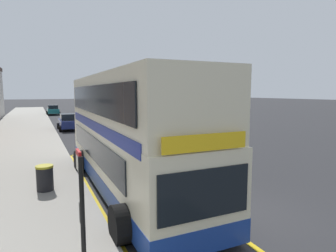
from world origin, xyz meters
TOP-DOWN VIEW (x-y plane):
  - ground_plane at (0.00, 32.00)m, footprint 260.00×260.00m
  - pavement_near at (-7.00, 32.00)m, footprint 6.00×76.00m
  - double_decker_bus at (-2.46, 4.01)m, footprint 3.29×11.45m
  - bus_bay_markings at (-2.45, 4.12)m, footprint 3.11×13.70m
  - bus_stop_sign at (-4.95, -1.30)m, footprint 0.09×0.51m
  - parked_car_navy_distant at (-2.69, 23.36)m, footprint 2.09×4.20m
  - parked_car_silver_across at (2.75, 44.04)m, footprint 2.09×4.20m
  - parked_car_teal_ahead at (-3.04, 44.57)m, footprint 2.09×4.20m
  - parked_car_navy_far at (3.05, 52.45)m, footprint 2.09×4.20m
  - litter_bin at (-5.47, 4.51)m, footprint 0.62×0.62m

SIDE VIEW (x-z plane):
  - ground_plane at x=0.00m, z-range 0.00..0.00m
  - bus_bay_markings at x=-2.45m, z-range 0.00..0.01m
  - pavement_near at x=-7.00m, z-range 0.00..0.14m
  - litter_bin at x=-5.47m, z-range 0.14..1.09m
  - parked_car_navy_distant at x=-2.69m, z-range -0.01..1.61m
  - parked_car_silver_across at x=2.75m, z-range -0.01..1.61m
  - parked_car_teal_ahead at x=-3.04m, z-range -0.01..1.61m
  - parked_car_navy_far at x=3.05m, z-range -0.01..1.61m
  - bus_stop_sign at x=-4.95m, z-range 0.38..2.90m
  - double_decker_bus at x=-2.46m, z-range -0.13..4.27m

